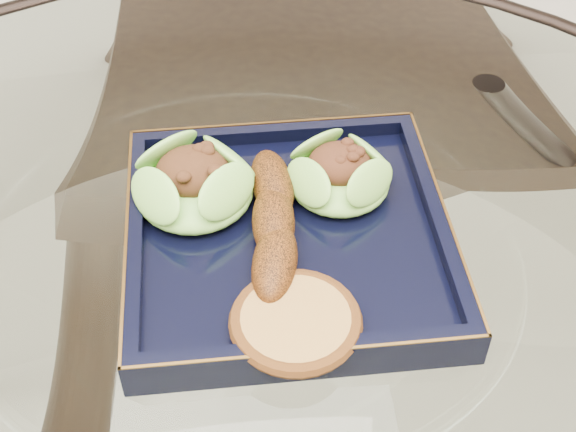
{
  "coord_description": "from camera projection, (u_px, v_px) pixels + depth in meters",
  "views": [
    {
      "loc": [
        -0.01,
        -0.42,
        1.27
      ],
      "look_at": [
        0.04,
        0.05,
        0.8
      ],
      "focal_mm": 50.0,
      "sensor_mm": 36.0,
      "label": 1
    }
  ],
  "objects": [
    {
      "name": "lettuce_wrap_right",
      "position": [
        339.0,
        177.0,
        0.7
      ],
      "size": [
        0.1,
        0.1,
        0.03
      ],
      "primitive_type": "ellipsoid",
      "rotation": [
        0.0,
        0.0,
        0.16
      ],
      "color": "#61A931",
      "rests_on": "navy_plate"
    },
    {
      "name": "roasted_plantain",
      "position": [
        273.0,
        221.0,
        0.67
      ],
      "size": [
        0.05,
        0.17,
        0.03
      ],
      "primitive_type": "ellipsoid",
      "rotation": [
        0.0,
        0.0,
        1.51
      ],
      "color": "#652F0A",
      "rests_on": "navy_plate"
    },
    {
      "name": "lettuce_wrap_left",
      "position": [
        194.0,
        186.0,
        0.69
      ],
      "size": [
        0.13,
        0.13,
        0.04
      ],
      "primitive_type": "ellipsoid",
      "rotation": [
        0.0,
        0.0,
        0.27
      ],
      "color": "#5AA630",
      "rests_on": "navy_plate"
    },
    {
      "name": "crumb_patty",
      "position": [
        296.0,
        324.0,
        0.6
      ],
      "size": [
        0.1,
        0.1,
        0.02
      ],
      "primitive_type": "cylinder",
      "rotation": [
        0.0,
        0.0,
        -0.13
      ],
      "color": "#AC7B39",
      "rests_on": "navy_plate"
    },
    {
      "name": "navy_plate",
      "position": [
        288.0,
        241.0,
        0.68
      ],
      "size": [
        0.27,
        0.27,
        0.02
      ],
      "primitive_type": "cube",
      "rotation": [
        0.0,
        0.0,
        0.01
      ],
      "color": "black",
      "rests_on": "dining_table"
    },
    {
      "name": "dining_chair",
      "position": [
        293.0,
        94.0,
        1.19
      ],
      "size": [
        0.44,
        0.44,
        1.0
      ],
      "rotation": [
        0.0,
        0.0,
        0.01
      ],
      "color": "black",
      "rests_on": "ground"
    },
    {
      "name": "dining_table",
      "position": [
        253.0,
        407.0,
        0.77
      ],
      "size": [
        1.13,
        1.13,
        0.77
      ],
      "color": "white",
      "rests_on": "ground"
    }
  ]
}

